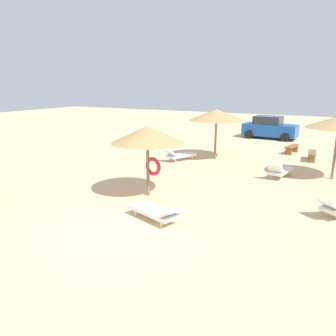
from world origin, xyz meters
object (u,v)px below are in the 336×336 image
object	(u,v)px
bench_0	(292,148)
parked_car	(270,128)
lounger_2	(180,155)
parasol_3	(147,135)
parasol_2	(216,115)
lounger_0	(280,170)
bench_1	(312,154)
lounger_3	(156,211)

from	to	relation	value
bench_0	parked_car	distance (m)	5.69
lounger_2	parasol_3	bearing A→B (deg)	-75.34
parasol_2	lounger_2	bearing A→B (deg)	-139.29
parasol_3	parked_car	world-z (taller)	parasol_3
lounger_0	bench_0	world-z (taller)	lounger_0
lounger_2	bench_1	size ratio (longest dim) A/B	1.30
parasol_2	lounger_0	distance (m)	4.96
lounger_0	parked_car	world-z (taller)	parked_car
parasol_3	lounger_3	size ratio (longest dim) A/B	1.32
lounger_0	bench_0	bearing A→B (deg)	92.81
parasol_3	lounger_3	xyz separation A→B (m)	(1.46, -1.92, -2.00)
lounger_0	lounger_2	xyz separation A→B (m)	(-5.47, 0.84, -0.01)
lounger_3	bench_1	world-z (taller)	lounger_3
lounger_0	bench_0	xyz separation A→B (m)	(-0.28, 5.80, 0.02)
bench_1	lounger_2	bearing A→B (deg)	-151.79
parasol_3	parked_car	bearing A→B (deg)	85.33
parasol_3	lounger_2	xyz separation A→B (m)	(-1.51, 5.77, -1.99)
lounger_3	parked_car	xyz separation A→B (m)	(-0.16, 17.81, 0.51)
lounger_3	bench_0	size ratio (longest dim) A/B	1.30
bench_0	bench_1	distance (m)	1.96
lounger_0	bench_1	distance (m)	4.40
lounger_0	bench_0	distance (m)	5.81
lounger_0	parked_car	bearing A→B (deg)	103.68
parasol_2	parked_car	size ratio (longest dim) A/B	0.74
parasol_3	lounger_3	bearing A→B (deg)	-52.86
lounger_3	bench_1	bearing A→B (deg)	72.68
lounger_2	lounger_3	size ratio (longest dim) A/B	0.98
lounger_3	parked_car	distance (m)	17.82
lounger_0	bench_1	world-z (taller)	lounger_0
parked_car	lounger_3	bearing A→B (deg)	-89.49
parasol_3	bench_1	world-z (taller)	parasol_3
lounger_3	bench_0	world-z (taller)	lounger_3
bench_0	parasol_2	bearing A→B (deg)	-135.03
lounger_2	lounger_3	bearing A→B (deg)	-68.92
parasol_2	lounger_2	xyz separation A→B (m)	(-1.57, -1.35, -2.15)
lounger_3	parked_car	size ratio (longest dim) A/B	0.49
parked_car	parasol_3	bearing A→B (deg)	-94.67
parasol_3	bench_0	xyz separation A→B (m)	(3.68, 10.74, -1.96)
lounger_0	parked_car	distance (m)	11.28
parasol_3	parked_car	size ratio (longest dim) A/B	0.65
bench_0	parked_car	world-z (taller)	parked_car
bench_1	parasol_2	bearing A→B (deg)	-156.63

